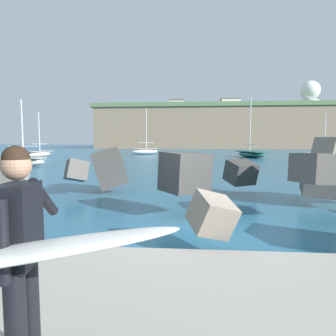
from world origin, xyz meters
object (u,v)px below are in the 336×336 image
object	(u,v)px
boat_near_centre	(251,154)
boat_mid_centre	(144,151)
boat_mid_right	(333,150)
radar_dome	(310,94)
boat_near_right	(38,154)
surfer_with_board	(18,252)
boat_near_left	(20,161)
station_building_central	(177,106)
station_building_west	(230,106)
boat_mid_left	(321,155)

from	to	relation	value
boat_near_centre	boat_mid_centre	world-z (taller)	boat_near_centre
boat_mid_right	radar_dome	bearing A→B (deg)	72.58
boat_near_right	boat_mid_right	size ratio (longest dim) A/B	0.97
surfer_with_board	boat_near_left	bearing A→B (deg)	121.38
boat_near_left	radar_dome	world-z (taller)	radar_dome
boat_near_left	station_building_central	size ratio (longest dim) A/B	0.73
station_building_west	station_building_central	world-z (taller)	station_building_west
boat_near_centre	boat_mid_right	size ratio (longest dim) A/B	1.28
surfer_with_board	boat_mid_right	distance (m)	50.29
boat_mid_centre	station_building_west	distance (m)	73.93
boat_near_right	radar_dome	bearing A→B (deg)	49.13
surfer_with_board	station_building_central	bearing A→B (deg)	92.43
boat_near_left	station_building_central	distance (m)	92.36
boat_near_left	boat_mid_left	distance (m)	33.43
boat_mid_centre	radar_dome	bearing A→B (deg)	51.29
boat_near_centre	station_building_west	bearing A→B (deg)	85.07
surfer_with_board	station_building_west	world-z (taller)	station_building_west
surfer_with_board	boat_near_centre	size ratio (longest dim) A/B	0.27
boat_mid_right	station_building_west	bearing A→B (deg)	95.96
boat_near_centre	radar_dome	bearing A→B (deg)	64.20
boat_mid_centre	radar_dome	xyz separation A→B (m)	(47.08, 58.74, 17.46)
boat_mid_centre	station_building_west	size ratio (longest dim) A/B	0.97
boat_near_right	station_building_central	xyz separation A→B (m)	(13.84, 77.37, 14.96)
boat_near_left	boat_mid_centre	xyz separation A→B (m)	(6.51, 23.18, 0.12)
surfer_with_board	boat_near_centre	xyz separation A→B (m)	(8.81, 37.00, -0.81)
boat_mid_left	boat_mid_right	world-z (taller)	boat_mid_left
radar_dome	station_building_central	xyz separation A→B (m)	(-45.46, 8.85, -2.59)
surfer_with_board	boat_near_right	world-z (taller)	boat_near_right
boat_mid_left	radar_dome	bearing A→B (deg)	70.59
boat_mid_centre	radar_dome	world-z (taller)	radar_dome
boat_near_right	station_building_central	bearing A→B (deg)	79.86
boat_mid_centre	boat_near_left	bearing A→B (deg)	-105.67
surfer_with_board	boat_mid_left	size ratio (longest dim) A/B	0.39
boat_mid_left	boat_near_left	bearing A→B (deg)	-153.64
boat_mid_left	boat_mid_right	xyz separation A→B (m)	(5.43, 9.04, 0.28)
boat_mid_right	station_building_west	world-z (taller)	station_building_west
station_building_central	boat_near_centre	bearing A→B (deg)	-79.75
surfer_with_board	boat_mid_left	xyz separation A→B (m)	(17.09, 35.93, -0.86)
boat_near_left	station_building_west	size ratio (longest dim) A/B	0.74
radar_dome	boat_near_left	bearing A→B (deg)	-123.19
boat_near_left	boat_mid_right	distance (m)	42.68
boat_near_left	station_building_west	xyz separation A→B (m)	(28.25, 92.21, 15.25)
boat_near_left	boat_near_right	bearing A→B (deg)	113.10
boat_mid_centre	station_building_west	xyz separation A→B (m)	(21.74, 69.02, 15.13)
boat_near_right	boat_mid_left	xyz separation A→B (m)	(35.67, 1.44, -0.07)
boat_near_right	station_building_west	size ratio (longest dim) A/B	0.80
boat_near_centre	boat_mid_centre	distance (m)	16.82
boat_near_centre	station_building_central	distance (m)	77.54
station_building_central	boat_near_left	bearing A→B (deg)	-95.12
boat_mid_left	radar_dome	size ratio (longest dim) A/B	0.59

